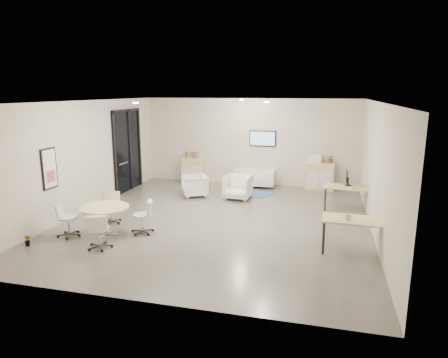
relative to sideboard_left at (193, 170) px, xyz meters
The scene contains 21 objects.
room_shell 4.90m from the sideboard_left, 63.23° to the right, with size 9.60×10.60×4.80m.
glass_door 2.72m from the sideboard_left, 135.95° to the right, with size 0.09×1.90×2.85m.
artwork 6.23m from the sideboard_left, 107.31° to the right, with size 0.05×0.54×1.04m.
wall_tv 2.95m from the sideboard_left, ahead, with size 0.98×0.06×0.58m.
ceiling_spots 4.78m from the sideboard_left, 60.36° to the right, with size 3.14×4.14×0.03m.
sideboard_left is the anchor object (origin of this frame).
sideboard_right 4.76m from the sideboard_left, ahead, with size 0.98×0.47×0.98m.
books 0.59m from the sideboard_left, behind, with size 0.49×0.14×0.22m.
printer 4.63m from the sideboard_left, ahead, with size 0.47×0.41×0.32m.
loveseat 2.43m from the sideboard_left, ahead, with size 1.52×0.83×0.55m.
blue_rug 2.82m from the sideboard_left, 24.92° to the right, with size 1.32×0.88×0.01m, color #2F5791.
armchair_left 2.13m from the sideboard_left, 70.06° to the right, with size 0.77×0.72×0.80m, color silver.
armchair_right 2.95m from the sideboard_left, 41.98° to the right, with size 0.84×0.79×0.87m, color silver.
desk_rear 6.09m from the sideboard_left, 22.83° to the right, with size 1.41×0.80×0.71m.
desk_front 7.97m from the sideboard_left, 44.96° to the right, with size 1.47×0.78×0.75m.
monitor 6.01m from the sideboard_left, 21.66° to the right, with size 0.20×0.50×0.44m.
round_table 6.03m from the sideboard_left, 92.15° to the right, with size 1.17×1.17×0.71m.
meeting_chairs 6.03m from the sideboard_left, 92.15° to the right, with size 2.39×2.39×0.82m.
plant_cabinet 5.15m from the sideboard_left, ahead, with size 0.27×0.30×0.24m, color #3F7F3F.
plant_floor 7.33m from the sideboard_left, 102.25° to the right, with size 0.15×0.28×0.12m, color #3F7F3F.
cup 7.91m from the sideboard_left, 46.39° to the right, with size 0.13×0.10×0.13m, color white.
Camera 1 is at (2.76, -10.08, 3.47)m, focal length 32.00 mm.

